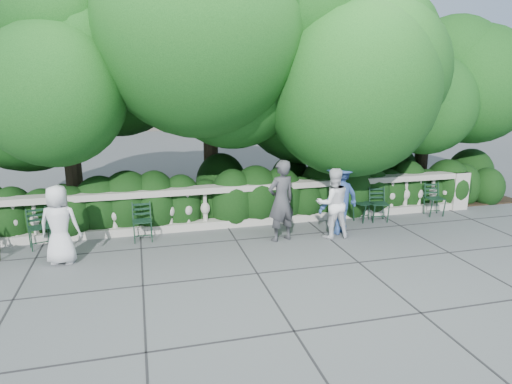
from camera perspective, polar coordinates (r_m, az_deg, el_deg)
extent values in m
plane|color=#4B4F52|center=(9.33, 1.57, -7.41)|extent=(90.00, 90.00, 0.00)
cube|color=#9E998E|center=(10.94, -1.06, -3.65)|extent=(12.00, 0.32, 0.18)
cube|color=#9E998E|center=(10.71, -1.08, 0.63)|extent=(12.00, 0.36, 0.14)
cube|color=#9E998E|center=(13.37, 23.77, 0.23)|extent=(0.44, 0.44, 1.00)
cylinder|color=#3F3023|center=(12.00, -21.94, 3.36)|extent=(0.40, 0.40, 2.80)
ellipsoid|color=#0F3A11|center=(11.41, -23.27, 14.28)|extent=(5.28, 5.28, 3.96)
cylinder|color=#3F3023|center=(12.60, -5.70, 6.14)|extent=(0.40, 0.40, 3.40)
ellipsoid|color=#0F3A11|center=(12.02, -5.61, 18.86)|extent=(6.24, 6.24, 4.68)
cylinder|color=#3F3023|center=(12.99, 10.34, 5.32)|extent=(0.40, 0.40, 3.00)
ellipsoid|color=#0F3A11|center=(12.44, 11.76, 16.07)|extent=(5.52, 5.52, 4.14)
cylinder|color=#3F3023|center=(14.93, 20.03, 5.03)|extent=(0.40, 0.40, 2.60)
ellipsoid|color=#0F3A11|center=(14.46, 21.65, 13.00)|extent=(4.80, 4.80, 3.60)
imported|color=silver|center=(9.27, -23.36, -3.78)|extent=(0.82, 0.63, 1.51)
imported|color=#3A3A3F|center=(9.69, 3.18, -1.10)|extent=(0.74, 0.59, 1.77)
imported|color=white|center=(10.05, 9.57, -1.38)|extent=(0.78, 0.62, 1.55)
imported|color=#2E4B8B|center=(10.33, 10.37, -0.66)|extent=(1.22, 0.93, 1.67)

